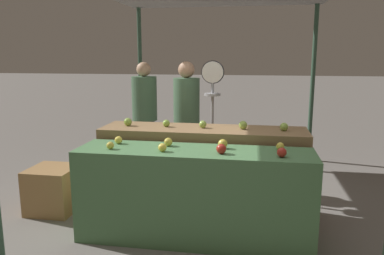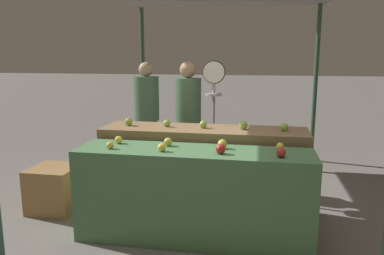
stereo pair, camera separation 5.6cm
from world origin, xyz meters
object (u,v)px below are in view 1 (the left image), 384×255
(person_vendor_at_scale, at_px, (187,114))
(person_customer_left, at_px, (145,109))
(produce_scale, at_px, (212,99))
(wooden_crate_side, at_px, (54,189))

(person_vendor_at_scale, bearing_deg, person_customer_left, -13.62)
(person_vendor_at_scale, height_order, person_customer_left, person_vendor_at_scale)
(produce_scale, xyz_separation_m, person_vendor_at_scale, (-0.38, 0.34, -0.26))
(wooden_crate_side, bearing_deg, produce_scale, 26.39)
(person_customer_left, xyz_separation_m, wooden_crate_side, (-0.55, -1.76, -0.68))
(person_vendor_at_scale, height_order, wooden_crate_side, person_vendor_at_scale)
(produce_scale, height_order, wooden_crate_side, produce_scale)
(produce_scale, bearing_deg, person_vendor_at_scale, 138.57)
(produce_scale, xyz_separation_m, wooden_crate_side, (-1.69, -0.84, -0.96))
(person_customer_left, bearing_deg, wooden_crate_side, 60.37)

